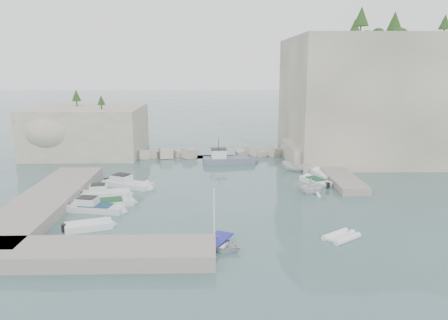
{
  "coord_description": "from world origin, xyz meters",
  "views": [
    {
      "loc": [
        -1.08,
        -40.35,
        13.06
      ],
      "look_at": [
        0.0,
        6.0,
        3.0
      ],
      "focal_mm": 35.0,
      "sensor_mm": 36.0,
      "label": 1
    }
  ],
  "objects_px": {
    "work_boat": "(229,163)",
    "motorboat_b": "(106,196)",
    "motorboat_e": "(89,229)",
    "tender_east_a": "(312,193)",
    "tender_east_c": "(323,177)",
    "tender_east_d": "(297,171)",
    "inflatable_dinghy": "(341,239)",
    "motorboat_a": "(128,187)",
    "motorboat_d": "(96,211)",
    "tender_east_b": "(315,184)",
    "motorboat_c": "(109,206)",
    "rowboat": "(214,248)"
  },
  "relations": [
    {
      "from": "work_boat",
      "to": "motorboat_b",
      "type": "bearing_deg",
      "value": -136.12
    },
    {
      "from": "motorboat_e",
      "to": "tender_east_a",
      "type": "bearing_deg",
      "value": 5.99
    },
    {
      "from": "tender_east_c",
      "to": "tender_east_d",
      "type": "distance_m",
      "value": 3.91
    },
    {
      "from": "inflatable_dinghy",
      "to": "tender_east_a",
      "type": "relative_size",
      "value": 0.91
    },
    {
      "from": "motorboat_a",
      "to": "inflatable_dinghy",
      "type": "height_order",
      "value": "motorboat_a"
    },
    {
      "from": "tender_east_c",
      "to": "tender_east_d",
      "type": "relative_size",
      "value": 1.22
    },
    {
      "from": "tender_east_a",
      "to": "motorboat_a",
      "type": "bearing_deg",
      "value": 70.2
    },
    {
      "from": "tender_east_a",
      "to": "motorboat_d",
      "type": "bearing_deg",
      "value": 92.75
    },
    {
      "from": "tender_east_b",
      "to": "tender_east_c",
      "type": "xyz_separation_m",
      "value": [
        1.58,
        2.96,
        0.0
      ]
    },
    {
      "from": "motorboat_d",
      "to": "motorboat_e",
      "type": "bearing_deg",
      "value": -71.87
    },
    {
      "from": "motorboat_e",
      "to": "work_boat",
      "type": "bearing_deg",
      "value": 43.74
    },
    {
      "from": "motorboat_c",
      "to": "motorboat_d",
      "type": "height_order",
      "value": "motorboat_d"
    },
    {
      "from": "tender_east_b",
      "to": "tender_east_d",
      "type": "distance_m",
      "value": 6.02
    },
    {
      "from": "tender_east_d",
      "to": "motorboat_c",
      "type": "bearing_deg",
      "value": 143.62
    },
    {
      "from": "tender_east_c",
      "to": "tender_east_a",
      "type": "bearing_deg",
      "value": 147.19
    },
    {
      "from": "motorboat_e",
      "to": "rowboat",
      "type": "relative_size",
      "value": 0.95
    },
    {
      "from": "tender_east_b",
      "to": "work_boat",
      "type": "xyz_separation_m",
      "value": [
        -9.43,
        10.58,
        0.0
      ]
    },
    {
      "from": "tender_east_d",
      "to": "work_boat",
      "type": "height_order",
      "value": "work_boat"
    },
    {
      "from": "tender_east_b",
      "to": "motorboat_c",
      "type": "bearing_deg",
      "value": 83.72
    },
    {
      "from": "tender_east_a",
      "to": "tender_east_c",
      "type": "distance_m",
      "value": 7.3
    },
    {
      "from": "motorboat_c",
      "to": "motorboat_e",
      "type": "relative_size",
      "value": 1.23
    },
    {
      "from": "motorboat_c",
      "to": "work_boat",
      "type": "distance_m",
      "value": 21.66
    },
    {
      "from": "motorboat_d",
      "to": "rowboat",
      "type": "height_order",
      "value": "motorboat_d"
    },
    {
      "from": "inflatable_dinghy",
      "to": "tender_east_d",
      "type": "xyz_separation_m",
      "value": [
        0.73,
        21.98,
        0.0
      ]
    },
    {
      "from": "motorboat_d",
      "to": "inflatable_dinghy",
      "type": "xyz_separation_m",
      "value": [
        20.61,
        -7.01,
        0.0
      ]
    },
    {
      "from": "motorboat_c",
      "to": "tender_east_b",
      "type": "height_order",
      "value": "same"
    },
    {
      "from": "motorboat_a",
      "to": "tender_east_a",
      "type": "xyz_separation_m",
      "value": [
        19.73,
        -3.0,
        0.0
      ]
    },
    {
      "from": "rowboat",
      "to": "tender_east_c",
      "type": "bearing_deg",
      "value": -5.89
    },
    {
      "from": "motorboat_d",
      "to": "tender_east_a",
      "type": "distance_m",
      "value": 21.73
    },
    {
      "from": "inflatable_dinghy",
      "to": "work_boat",
      "type": "xyz_separation_m",
      "value": [
        -7.75,
        26.61,
        0.0
      ]
    },
    {
      "from": "motorboat_b",
      "to": "motorboat_d",
      "type": "relative_size",
      "value": 0.89
    },
    {
      "from": "motorboat_a",
      "to": "tender_east_b",
      "type": "xyz_separation_m",
      "value": [
        20.92,
        0.8,
        0.0
      ]
    },
    {
      "from": "motorboat_e",
      "to": "tender_east_c",
      "type": "relative_size",
      "value": 0.85
    },
    {
      "from": "rowboat",
      "to": "work_boat",
      "type": "xyz_separation_m",
      "value": [
        2.02,
        28.04,
        0.0
      ]
    },
    {
      "from": "motorboat_b",
      "to": "rowboat",
      "type": "relative_size",
      "value": 1.22
    },
    {
      "from": "tender_east_b",
      "to": "work_boat",
      "type": "relative_size",
      "value": 0.59
    },
    {
      "from": "tender_east_c",
      "to": "tender_east_d",
      "type": "xyz_separation_m",
      "value": [
        -2.53,
        2.99,
        0.0
      ]
    },
    {
      "from": "inflatable_dinghy",
      "to": "tender_east_d",
      "type": "height_order",
      "value": "tender_east_d"
    },
    {
      "from": "motorboat_e",
      "to": "rowboat",
      "type": "height_order",
      "value": "rowboat"
    },
    {
      "from": "motorboat_a",
      "to": "tender_east_a",
      "type": "relative_size",
      "value": 1.91
    },
    {
      "from": "rowboat",
      "to": "motorboat_c",
      "type": "bearing_deg",
      "value": 71.63
    },
    {
      "from": "motorboat_b",
      "to": "tender_east_a",
      "type": "relative_size",
      "value": 1.57
    },
    {
      "from": "inflatable_dinghy",
      "to": "motorboat_d",
      "type": "bearing_deg",
      "value": 125.18
    },
    {
      "from": "motorboat_c",
      "to": "tender_east_d",
      "type": "height_order",
      "value": "tender_east_d"
    },
    {
      "from": "motorboat_b",
      "to": "motorboat_c",
      "type": "relative_size",
      "value": 1.05
    },
    {
      "from": "motorboat_a",
      "to": "tender_east_c",
      "type": "bearing_deg",
      "value": 35.65
    },
    {
      "from": "motorboat_b",
      "to": "tender_east_d",
      "type": "height_order",
      "value": "tender_east_d"
    },
    {
      "from": "motorboat_b",
      "to": "rowboat",
      "type": "height_order",
      "value": "motorboat_b"
    },
    {
      "from": "inflatable_dinghy",
      "to": "motorboat_a",
      "type": "bearing_deg",
      "value": 105.59
    },
    {
      "from": "tender_east_d",
      "to": "motorboat_d",
      "type": "bearing_deg",
      "value": 145.56
    }
  ]
}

